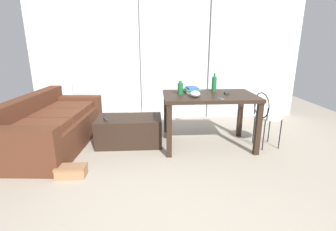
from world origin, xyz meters
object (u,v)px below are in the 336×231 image
at_px(couch, 52,127).
at_px(book_stack, 192,90).
at_px(bottle_near, 180,88).
at_px(bottle_far, 214,84).
at_px(tv_remote_on_table, 227,93).
at_px(scissors, 220,98).
at_px(shoebox, 71,171).
at_px(craft_table, 209,102).
at_px(wire_chair, 265,113).
at_px(coffee_table, 130,131).
at_px(bowl, 195,94).
at_px(tv_remote_primary, 106,119).

height_order(couch, book_stack, book_stack).
distance_m(bottle_near, bottle_far, 0.57).
distance_m(tv_remote_on_table, scissors, 0.35).
bearing_deg(shoebox, tv_remote_on_table, 22.52).
xyz_separation_m(craft_table, wire_chair, (0.81, -0.09, -0.16)).
bearing_deg(bottle_near, tv_remote_on_table, -1.63).
distance_m(coffee_table, craft_table, 1.28).
bearing_deg(tv_remote_on_table, scissors, -111.05).
distance_m(book_stack, scissors, 0.56).
bearing_deg(bowl, bottle_near, 132.63).
bearing_deg(bottle_far, bottle_near, -160.99).
height_order(craft_table, tv_remote_on_table, tv_remote_on_table).
xyz_separation_m(couch, bottle_far, (2.45, 0.09, 0.60)).
relative_size(coffee_table, bottle_far, 3.47).
distance_m(couch, wire_chair, 3.16).
bearing_deg(craft_table, scissors, -74.79).
relative_size(wire_chair, tv_remote_on_table, 5.24).
relative_size(wire_chair, bottle_near, 4.30).
distance_m(bowl, tv_remote_on_table, 0.52).
xyz_separation_m(bowl, book_stack, (0.01, 0.33, -0.00)).
distance_m(bottle_near, bowl, 0.27).
bearing_deg(book_stack, craft_table, -37.30).
xyz_separation_m(book_stack, shoebox, (-1.55, -1.00, -0.76)).
bearing_deg(tv_remote_on_table, bottle_near, -172.94).
bearing_deg(book_stack, scissors, -56.25).
height_order(coffee_table, bottle_far, bottle_far).
height_order(coffee_table, wire_chair, wire_chair).
height_order(craft_table, shoebox, craft_table).
bearing_deg(coffee_table, bottle_near, -8.21).
bearing_deg(wire_chair, book_stack, 165.79).
height_order(craft_table, bottle_near, bottle_near).
xyz_separation_m(bottle_near, shoebox, (-1.36, -0.86, -0.81)).
height_order(couch, craft_table, craft_table).
xyz_separation_m(wire_chair, book_stack, (-1.04, 0.26, 0.31)).
xyz_separation_m(tv_remote_primary, shoebox, (-0.27, -0.86, -0.36)).
relative_size(coffee_table, craft_table, 0.74).
xyz_separation_m(wire_chair, tv_remote_on_table, (-0.56, 0.11, 0.28)).
distance_m(craft_table, tv_remote_primary, 1.53).
bearing_deg(bowl, bottle_far, 47.21).
xyz_separation_m(wire_chair, scissors, (-0.73, -0.20, 0.27)).
bearing_deg(couch, bottle_near, -2.88).
bearing_deg(book_stack, wire_chair, -14.21).
bearing_deg(book_stack, tv_remote_on_table, -17.91).
bearing_deg(craft_table, bottle_near, 174.74).
bearing_deg(tv_remote_primary, tv_remote_on_table, -23.32).
bearing_deg(bottle_far, coffee_table, -176.71).
xyz_separation_m(tv_remote_on_table, scissors, (-0.17, -0.31, -0.01)).
relative_size(bottle_far, shoebox, 0.81).
xyz_separation_m(bottle_near, bowl, (0.18, -0.20, -0.04)).
height_order(bottle_near, shoebox, bottle_near).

